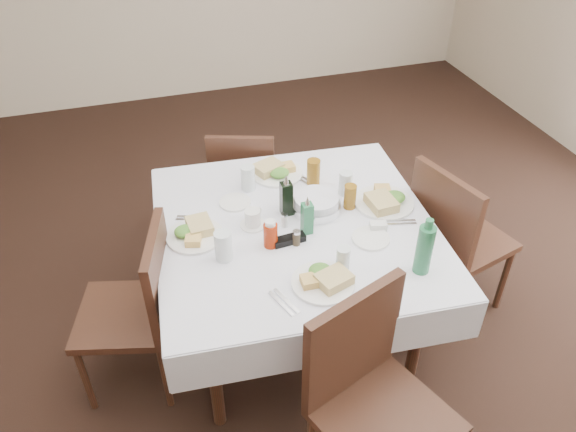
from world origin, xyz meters
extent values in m
plane|color=black|center=(0.00, 0.00, 0.00)|extent=(7.00, 7.00, 0.00)
cylinder|color=black|center=(-0.40, -0.26, 0.36)|extent=(0.06, 0.06, 0.72)
cylinder|color=black|center=(-0.32, 0.72, 0.36)|extent=(0.06, 0.06, 0.72)
cylinder|color=black|center=(0.57, -0.34, 0.36)|extent=(0.06, 0.06, 0.72)
cylinder|color=black|center=(0.65, 0.64, 0.36)|extent=(0.06, 0.06, 0.72)
cube|color=black|center=(0.12, 0.19, 0.73)|extent=(1.32, 1.32, 0.03)
cube|color=silver|center=(0.12, 0.19, 0.76)|extent=(1.45, 1.45, 0.01)
cube|color=silver|center=(0.18, 0.86, 0.65)|extent=(1.35, 0.12, 0.22)
cube|color=silver|center=(0.07, -0.48, 0.65)|extent=(1.35, 0.12, 0.22)
cube|color=silver|center=(0.80, 0.14, 0.65)|extent=(0.12, 1.35, 0.22)
cube|color=silver|center=(-0.55, 0.24, 0.65)|extent=(0.12, 1.35, 0.22)
cube|color=black|center=(0.09, 1.14, 0.41)|extent=(0.51, 0.51, 0.04)
cube|color=black|center=(0.03, 0.97, 0.63)|extent=(0.39, 0.17, 0.44)
cylinder|color=black|center=(0.31, 1.25, 0.21)|extent=(0.03, 0.03, 0.41)
cylinder|color=black|center=(0.20, 0.92, 0.21)|extent=(0.03, 0.03, 0.41)
cylinder|color=black|center=(-0.02, 1.36, 0.21)|extent=(0.03, 0.03, 0.41)
cylinder|color=black|center=(-0.13, 1.03, 0.21)|extent=(0.03, 0.03, 0.41)
cube|color=black|center=(0.19, -0.77, 0.49)|extent=(0.61, 0.61, 0.04)
cube|color=black|center=(0.11, -0.57, 0.75)|extent=(0.46, 0.21, 0.52)
cylinder|color=black|center=(0.31, -0.51, 0.24)|extent=(0.04, 0.04, 0.49)
cube|color=black|center=(1.09, 0.14, 0.47)|extent=(0.56, 0.56, 0.04)
cube|color=black|center=(0.89, 0.09, 0.72)|extent=(0.16, 0.45, 0.50)
cylinder|color=black|center=(1.33, 0.00, 0.23)|extent=(0.04, 0.04, 0.47)
cylinder|color=black|center=(0.95, -0.10, 0.23)|extent=(0.04, 0.04, 0.47)
cylinder|color=black|center=(1.23, 0.38, 0.23)|extent=(0.04, 0.04, 0.47)
cylinder|color=black|center=(0.85, 0.28, 0.23)|extent=(0.04, 0.04, 0.47)
cube|color=black|center=(-0.76, 0.14, 0.45)|extent=(0.54, 0.54, 0.04)
cube|color=black|center=(-0.56, 0.09, 0.69)|extent=(0.15, 0.44, 0.48)
cylinder|color=black|center=(-0.89, 0.37, 0.23)|extent=(0.04, 0.04, 0.45)
cylinder|color=black|center=(-0.53, 0.28, 0.23)|extent=(0.04, 0.04, 0.45)
cylinder|color=black|center=(-0.99, 0.01, 0.23)|extent=(0.04, 0.04, 0.45)
cylinder|color=black|center=(-0.62, -0.09, 0.23)|extent=(0.04, 0.04, 0.45)
cylinder|color=white|center=(0.17, 0.66, 0.77)|extent=(0.29, 0.29, 0.01)
cube|color=tan|center=(0.12, 0.68, 0.80)|extent=(0.18, 0.16, 0.05)
cube|color=gold|center=(0.22, 0.66, 0.80)|extent=(0.10, 0.08, 0.04)
ellipsoid|color=#2E6E22|center=(0.17, 0.61, 0.80)|extent=(0.11, 0.10, 0.05)
cylinder|color=white|center=(0.11, -0.24, 0.77)|extent=(0.28, 0.28, 0.01)
cube|color=tan|center=(0.15, -0.26, 0.80)|extent=(0.17, 0.15, 0.05)
cube|color=gold|center=(0.06, -0.23, 0.79)|extent=(0.10, 0.08, 0.04)
ellipsoid|color=#2E6E22|center=(0.11, -0.19, 0.80)|extent=(0.10, 0.09, 0.05)
cylinder|color=white|center=(0.62, 0.23, 0.77)|extent=(0.31, 0.31, 0.02)
cube|color=tan|center=(0.58, 0.19, 0.80)|extent=(0.14, 0.17, 0.05)
cube|color=gold|center=(0.63, 0.28, 0.80)|extent=(0.11, 0.12, 0.04)
ellipsoid|color=#2E6E22|center=(0.67, 0.21, 0.80)|extent=(0.11, 0.10, 0.05)
cylinder|color=white|center=(-0.36, 0.25, 0.77)|extent=(0.28, 0.28, 0.01)
cube|color=tan|center=(-0.33, 0.28, 0.80)|extent=(0.12, 0.15, 0.05)
cube|color=gold|center=(-0.38, 0.20, 0.79)|extent=(0.09, 0.11, 0.04)
ellipsoid|color=#2E6E22|center=(-0.41, 0.26, 0.80)|extent=(0.10, 0.09, 0.05)
cylinder|color=white|center=(-0.12, 0.46, 0.77)|extent=(0.16, 0.16, 0.01)
cylinder|color=white|center=(0.43, -0.02, 0.77)|extent=(0.18, 0.18, 0.01)
cylinder|color=silver|center=(-0.02, 0.57, 0.83)|extent=(0.07, 0.07, 0.14)
cylinder|color=silver|center=(0.23, -0.17, 0.82)|extent=(0.06, 0.06, 0.11)
cylinder|color=silver|center=(0.46, 0.37, 0.83)|extent=(0.07, 0.07, 0.13)
cylinder|color=silver|center=(-0.26, 0.06, 0.84)|extent=(0.08, 0.08, 0.15)
cylinder|color=brown|center=(0.33, 0.51, 0.84)|extent=(0.07, 0.07, 0.15)
cylinder|color=brown|center=(0.43, 0.25, 0.83)|extent=(0.06, 0.06, 0.13)
cylinder|color=silver|center=(0.26, 0.28, 0.78)|extent=(0.25, 0.25, 0.05)
cylinder|color=silver|center=(0.26, 0.28, 0.82)|extent=(0.23, 0.23, 0.05)
cube|color=black|center=(0.11, 0.30, 0.85)|extent=(0.06, 0.06, 0.18)
cone|color=silver|center=(0.11, 0.30, 0.97)|extent=(0.03, 0.03, 0.05)
cube|color=#277147|center=(0.16, 0.13, 0.84)|extent=(0.05, 0.05, 0.17)
cone|color=silver|center=(0.16, 0.13, 0.95)|extent=(0.03, 0.03, 0.05)
cylinder|color=#9E2206|center=(-0.03, 0.08, 0.82)|extent=(0.07, 0.07, 0.12)
cylinder|color=white|center=(-0.03, 0.08, 0.90)|extent=(0.05, 0.05, 0.02)
cylinder|color=white|center=(0.07, 0.20, 0.79)|extent=(0.03, 0.03, 0.06)
cylinder|color=silver|center=(0.07, 0.20, 0.83)|extent=(0.03, 0.03, 0.01)
cylinder|color=#3C3020|center=(0.08, 0.05, 0.80)|extent=(0.04, 0.04, 0.07)
cylinder|color=silver|center=(0.08, 0.05, 0.84)|extent=(0.04, 0.04, 0.01)
cylinder|color=white|center=(-0.08, 0.25, 0.77)|extent=(0.13, 0.13, 0.01)
cylinder|color=white|center=(-0.08, 0.25, 0.81)|extent=(0.08, 0.08, 0.08)
cylinder|color=black|center=(-0.08, 0.25, 0.84)|extent=(0.07, 0.07, 0.01)
torus|color=white|center=(-0.04, 0.28, 0.81)|extent=(0.05, 0.05, 0.05)
cube|color=black|center=(0.05, 0.07, 0.78)|extent=(0.16, 0.06, 0.03)
cylinder|color=#277147|center=(0.56, -0.28, 0.88)|extent=(0.07, 0.07, 0.24)
cylinder|color=#277147|center=(0.56, -0.28, 1.02)|extent=(0.04, 0.04, 0.04)
cube|color=white|center=(0.50, 0.04, 0.78)|extent=(0.09, 0.06, 0.04)
cube|color=pink|center=(0.50, 0.04, 0.79)|extent=(0.07, 0.05, 0.02)
cube|color=silver|center=(0.26, 0.58, 0.77)|extent=(0.09, 0.17, 0.01)
cube|color=silver|center=(0.29, 0.59, 0.77)|extent=(0.09, 0.17, 0.01)
cube|color=silver|center=(-0.07, -0.29, 0.77)|extent=(0.07, 0.17, 0.01)
cube|color=silver|center=(-0.10, -0.30, 0.77)|extent=(0.07, 0.17, 0.01)
cube|color=silver|center=(0.62, 0.04, 0.77)|extent=(0.16, 0.05, 0.01)
cube|color=silver|center=(0.62, 0.07, 0.77)|extent=(0.16, 0.05, 0.01)
cube|color=silver|center=(-0.35, 0.40, 0.77)|extent=(0.16, 0.07, 0.01)
cube|color=silver|center=(-0.36, 0.38, 0.77)|extent=(0.16, 0.07, 0.01)
camera|label=1|loc=(-0.56, -1.87, 2.48)|focal=35.00mm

